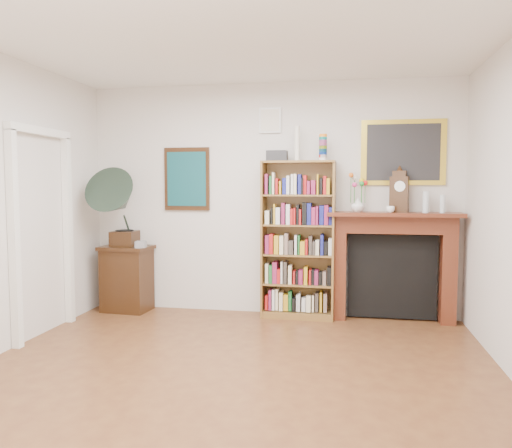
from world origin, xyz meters
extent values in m
cube|color=#542C19|center=(0.00, 0.00, -0.01)|extent=(4.50, 5.00, 0.01)
cube|color=white|center=(0.00, 0.00, 2.80)|extent=(4.50, 5.00, 0.01)
cube|color=silver|center=(0.00, 2.50, 1.40)|extent=(4.50, 0.01, 2.80)
cube|color=white|center=(-2.21, 0.73, 1.05)|extent=(0.08, 0.08, 2.10)
cube|color=white|center=(-2.21, 1.67, 1.05)|extent=(0.08, 0.08, 2.10)
cube|color=white|center=(-2.21, 1.20, 2.13)|extent=(0.08, 1.02, 0.08)
cube|color=black|center=(-1.05, 2.48, 1.65)|extent=(0.58, 0.03, 0.78)
cube|color=#104850|center=(-1.05, 2.46, 1.65)|extent=(0.50, 0.01, 0.67)
cube|color=white|center=(0.00, 2.48, 2.35)|extent=(0.26, 0.03, 0.30)
cube|color=silver|center=(0.00, 2.46, 2.35)|extent=(0.22, 0.01, 0.26)
cube|color=gold|center=(1.55, 2.48, 1.95)|extent=(0.95, 0.03, 0.75)
cube|color=#262628|center=(1.55, 2.46, 1.95)|extent=(0.82, 0.01, 0.65)
cube|color=brown|center=(-0.05, 2.33, 0.93)|extent=(0.03, 0.30, 1.86)
cube|color=brown|center=(0.78, 2.33, 0.93)|extent=(0.03, 0.30, 1.86)
cube|color=brown|center=(0.36, 2.33, 1.84)|extent=(0.86, 0.32, 0.03)
cube|color=brown|center=(0.36, 2.33, 0.04)|extent=(0.86, 0.32, 0.08)
cube|color=brown|center=(0.36, 2.47, 0.93)|extent=(0.85, 0.04, 1.86)
cube|color=brown|center=(0.36, 2.33, 0.40)|extent=(0.81, 0.30, 0.02)
cube|color=brown|center=(0.36, 2.33, 0.75)|extent=(0.81, 0.30, 0.02)
cube|color=brown|center=(0.36, 2.33, 1.10)|extent=(0.81, 0.30, 0.02)
cube|color=brown|center=(0.36, 2.33, 1.45)|extent=(0.81, 0.30, 0.02)
cube|color=black|center=(-1.77, 2.26, 0.41)|extent=(0.63, 0.48, 0.82)
cube|color=#461910|center=(0.84, 2.37, 0.61)|extent=(0.17, 0.22, 1.22)
cube|color=#461910|center=(2.06, 2.37, 0.61)|extent=(0.17, 0.22, 1.22)
cube|color=#461910|center=(1.45, 2.37, 1.12)|extent=(1.39, 0.23, 0.20)
cube|color=#461910|center=(1.45, 2.32, 1.24)|extent=(1.50, 0.36, 0.04)
cube|color=black|center=(1.45, 2.44, 0.51)|extent=(1.01, 0.09, 0.98)
cube|color=black|center=(-1.83, 2.33, 0.91)|extent=(0.30, 0.30, 0.18)
cylinder|color=black|center=(-1.83, 2.33, 1.00)|extent=(0.23, 0.23, 0.01)
cone|color=#2C4034|center=(-1.83, 2.15, 1.40)|extent=(0.61, 0.75, 0.76)
cube|color=#A5A6B1|center=(-1.53, 2.15, 0.86)|extent=(0.14, 0.14, 0.08)
cube|color=black|center=(1.51, 2.37, 1.47)|extent=(0.22, 0.16, 0.41)
cylinder|color=white|center=(1.51, 2.31, 1.56)|extent=(0.12, 0.04, 0.12)
cube|color=black|center=(1.51, 2.37, 1.70)|extent=(0.17, 0.13, 0.07)
imported|color=silver|center=(1.05, 2.34, 1.35)|extent=(0.19, 0.19, 0.16)
imported|color=white|center=(1.40, 2.25, 1.30)|extent=(0.09, 0.09, 0.07)
cylinder|color=silver|center=(1.80, 2.34, 1.39)|extent=(0.07, 0.07, 0.24)
cylinder|color=silver|center=(1.97, 2.32, 1.37)|extent=(0.06, 0.06, 0.20)
camera|label=1|loc=(0.92, -3.51, 1.58)|focal=35.00mm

